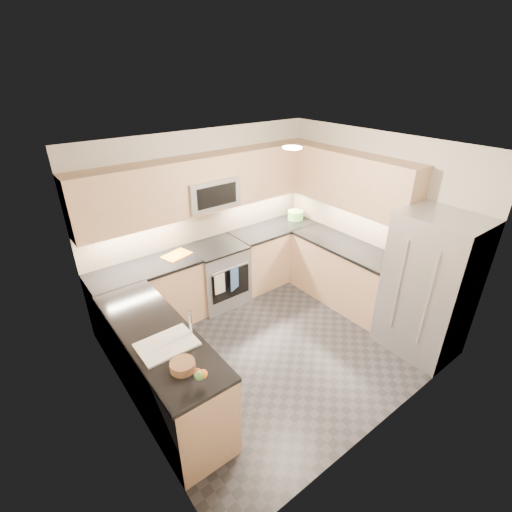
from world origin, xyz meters
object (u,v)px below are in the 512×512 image
Objects in this scene: microwave at (209,192)px; refrigerator at (429,286)px; fruit_basket at (183,366)px; cutting_board at (177,255)px; gas_range at (218,275)px; utensil_bowl at (295,215)px.

microwave reaches higher than refrigerator.
fruit_basket is (-1.52, -2.01, -0.72)m from microwave.
microwave is 0.96m from cutting_board.
gas_range is 1.20× the size of microwave.
gas_range is at bearing -178.05° from utensil_bowl.
refrigerator is (1.45, -2.55, -0.80)m from microwave.
gas_range is at bearing 51.07° from fruit_basket.
refrigerator is 8.33× the size of fruit_basket.
microwave is 3.04m from refrigerator.
microwave reaches higher than utensil_bowl.
fruit_basket is (-0.93, -1.95, 0.03)m from cutting_board.
refrigerator reaches higher than fruit_basket.
gas_range is 0.51× the size of refrigerator.
cutting_board is at bearing 64.59° from fruit_basket.
utensil_bowl is at bearing 32.00° from fruit_basket.
refrigerator is 3.02m from fruit_basket.
microwave reaches higher than gas_range.
fruit_basket is at bearing -127.15° from microwave.
refrigerator is (1.45, -2.43, 0.45)m from gas_range.
refrigerator is at bearing -93.06° from utensil_bowl.
utensil_bowl is at bearing -2.58° from microwave.
microwave is 3.52× the size of fruit_basket.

